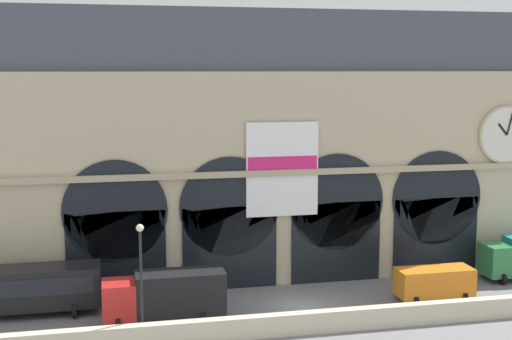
% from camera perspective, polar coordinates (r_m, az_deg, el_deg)
% --- Properties ---
extents(ground_plane, '(200.00, 200.00, 0.00)m').
position_cam_1_polar(ground_plane, '(46.21, 3.86, -11.28)').
color(ground_plane, slate).
extents(quay_parapet_wall, '(90.00, 0.70, 1.30)m').
position_cam_1_polar(quay_parapet_wall, '(42.13, 5.52, -12.35)').
color(quay_parapet_wall, beige).
rests_on(quay_parapet_wall, ground).
extents(station_building, '(40.99, 6.30, 19.72)m').
position_cam_1_polar(station_building, '(51.56, 1.54, 1.77)').
color(station_building, '#BCAD8C').
rests_on(station_building, ground).
extents(bus_west, '(11.00, 3.25, 3.10)m').
position_cam_1_polar(bus_west, '(46.65, -19.55, -9.26)').
color(bus_west, black).
rests_on(bus_west, ground).
extents(box_truck_midwest, '(7.50, 2.91, 3.12)m').
position_cam_1_polar(box_truck_midwest, '(43.57, -7.46, -10.21)').
color(box_truck_midwest, red).
rests_on(box_truck_midwest, ground).
extents(van_mideast, '(5.20, 2.48, 2.20)m').
position_cam_1_polar(van_mideast, '(48.70, 14.53, -8.96)').
color(van_mideast, orange).
rests_on(van_mideast, ground).
extents(street_lamp_quayside, '(0.44, 0.44, 6.90)m').
position_cam_1_polar(street_lamp_quayside, '(39.90, -9.51, -7.92)').
color(street_lamp_quayside, black).
rests_on(street_lamp_quayside, ground).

